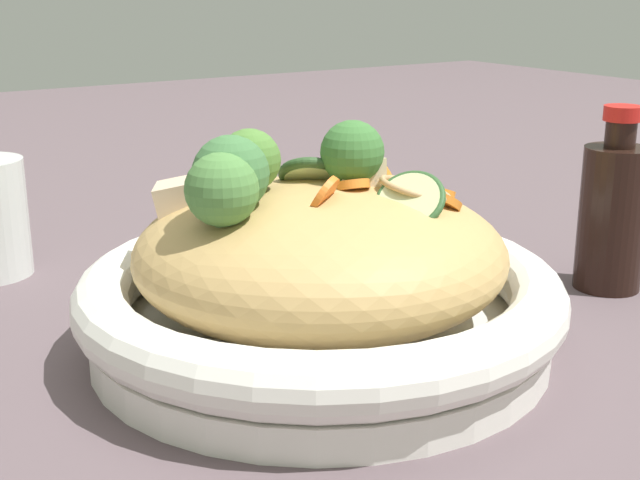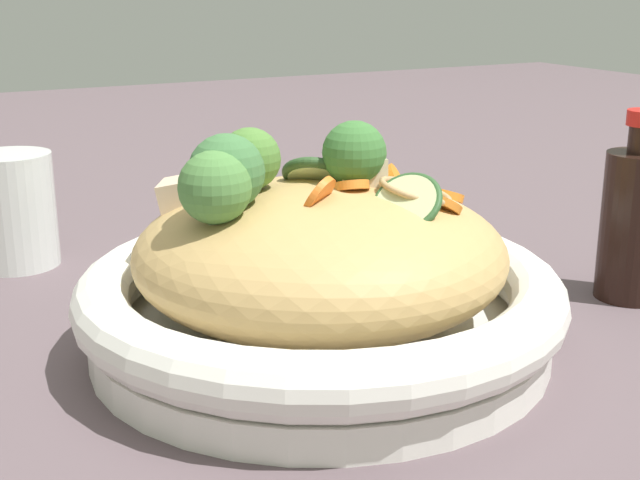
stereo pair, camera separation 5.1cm
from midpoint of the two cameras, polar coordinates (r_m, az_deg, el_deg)
The scene contains 9 objects.
ground_plane at distance 0.59m, azimuth 2.50°, elevation -7.06°, with size 3.00×3.00×0.00m, color #5B4B50.
serving_bowl at distance 0.58m, azimuth 2.54°, elevation -4.32°, with size 0.32×0.32×0.06m.
noodle_heap at distance 0.57m, azimuth 2.58°, elevation -0.88°, with size 0.24×0.24×0.10m.
broccoli_florets at distance 0.53m, azimuth -1.18°, elevation 4.46°, with size 0.09×0.15×0.06m.
carrot_coins at distance 0.57m, azimuth 5.98°, elevation 3.10°, with size 0.10×0.16×0.04m.
zucchini_slices at distance 0.56m, azimuth 4.64°, elevation 3.51°, with size 0.13×0.08×0.04m.
chicken_chunks at distance 0.57m, azimuth -0.95°, elevation 3.45°, with size 0.10×0.14×0.04m.
soy_sauce_bottle at distance 0.71m, azimuth 21.80°, elevation 1.14°, with size 0.05×0.05×0.15m.
drinking_glass at distance 0.78m, azimuth -17.55°, elevation 1.84°, with size 0.07×0.07×0.10m.
Camera 2 is at (0.48, -0.25, 0.24)m, focal length 49.23 mm.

